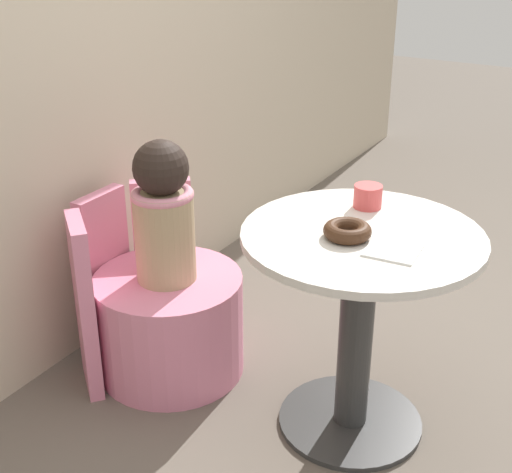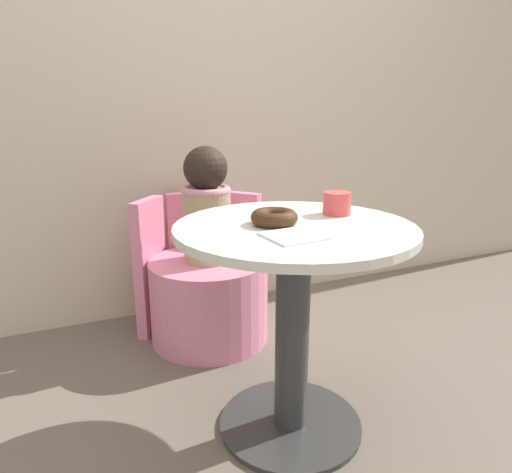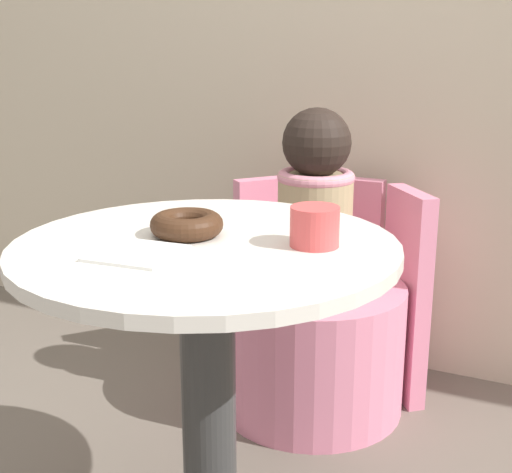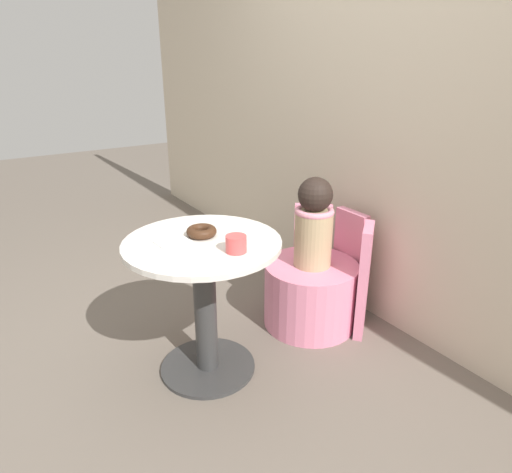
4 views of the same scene
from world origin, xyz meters
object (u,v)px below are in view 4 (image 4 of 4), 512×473
object	(u,v)px
tub_chair	(310,294)
donut	(202,231)
cup	(236,244)
round_table	(204,286)
child_figure	(314,223)

from	to	relation	value
tub_chair	donut	distance (m)	0.84
tub_chair	cup	distance (m)	0.85
tub_chair	cup	size ratio (longest dim) A/B	5.94
round_table	child_figure	size ratio (longest dim) A/B	1.44
round_table	child_figure	distance (m)	0.70
round_table	donut	xyz separation A→B (m)	(-0.05, 0.03, 0.24)
tub_chair	cup	xyz separation A→B (m)	(0.23, -0.62, 0.53)
child_figure	cup	xyz separation A→B (m)	(0.23, -0.62, 0.11)
child_figure	donut	xyz separation A→B (m)	(-0.01, -0.66, 0.09)
child_figure	cup	bearing A→B (deg)	-69.38
tub_chair	child_figure	bearing A→B (deg)	-90.00
child_figure	donut	distance (m)	0.67
tub_chair	child_figure	world-z (taller)	child_figure
round_table	tub_chair	world-z (taller)	round_table
donut	cup	size ratio (longest dim) A/B	1.56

